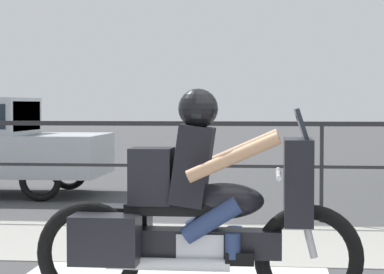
# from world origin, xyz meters

# --- Properties ---
(sidewalk_band) EXTENTS (44.00, 2.40, 0.01)m
(sidewalk_band) POSITION_xyz_m (0.00, 3.40, 0.01)
(sidewalk_band) COLOR #99968E
(sidewalk_band) RESTS_ON ground
(fence_railing) EXTENTS (36.00, 0.05, 1.28)m
(fence_railing) POSITION_xyz_m (0.00, 4.94, 1.01)
(fence_railing) COLOR #232326
(fence_railing) RESTS_ON ground
(motorcycle) EXTENTS (2.40, 0.76, 1.61)m
(motorcycle) POSITION_xyz_m (-1.19, 0.72, 0.71)
(motorcycle) COLOR black
(motorcycle) RESTS_ON ground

